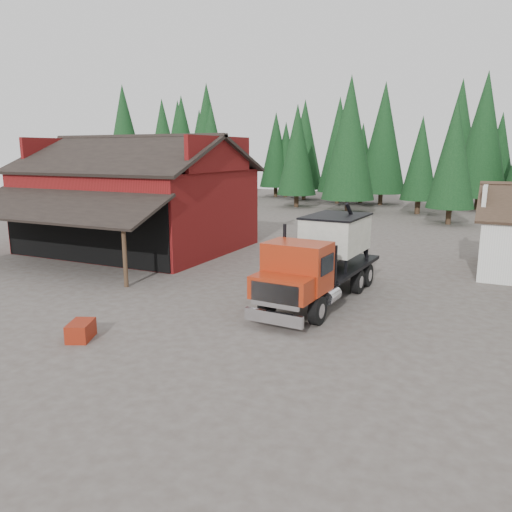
% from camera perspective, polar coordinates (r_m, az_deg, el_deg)
% --- Properties ---
extents(ground, '(120.00, 120.00, 0.00)m').
position_cam_1_polar(ground, '(19.14, -5.66, -6.97)').
color(ground, '#494039').
rests_on(ground, ground).
extents(red_barn, '(12.80, 13.63, 7.18)m').
position_cam_1_polar(red_barn, '(32.76, -13.31, 5.50)').
color(red_barn, maroon).
rests_on(red_barn, ground).
extents(conifer_backdrop, '(76.00, 16.00, 16.00)m').
position_cam_1_polar(conifer_backdrop, '(58.54, 16.23, 5.40)').
color(conifer_backdrop, black).
rests_on(conifer_backdrop, ground).
extents(near_pine_a, '(4.40, 4.40, 11.40)m').
position_cam_1_polar(near_pine_a, '(53.64, -10.54, 11.96)').
color(near_pine_a, '#382619').
rests_on(near_pine_a, ground).
extents(near_pine_b, '(3.96, 3.96, 10.40)m').
position_cam_1_polar(near_pine_b, '(45.57, 21.64, 10.75)').
color(near_pine_b, '#382619').
rests_on(near_pine_b, ground).
extents(near_pine_d, '(5.28, 5.28, 13.40)m').
position_cam_1_polar(near_pine_d, '(51.25, 10.65, 13.09)').
color(near_pine_d, '#382619').
rests_on(near_pine_d, ground).
extents(feed_truck, '(2.89, 8.95, 3.98)m').
position_cam_1_polar(feed_truck, '(20.89, 7.60, -0.10)').
color(feed_truck, black).
rests_on(feed_truck, ground).
extents(equip_box, '(1.09, 1.29, 0.60)m').
position_cam_1_polar(equip_box, '(17.81, -19.39, -8.05)').
color(equip_box, maroon).
rests_on(equip_box, ground).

